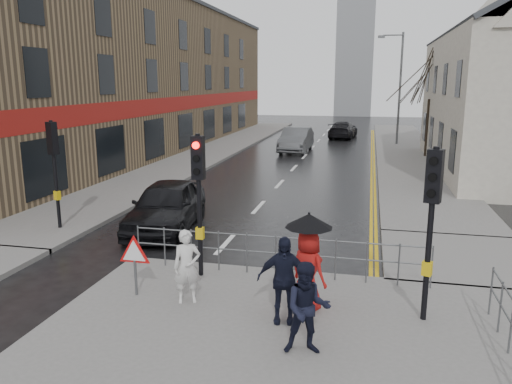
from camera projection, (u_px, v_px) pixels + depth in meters
The scene contains 22 objects.
ground at pixel (191, 283), 11.90m from camera, with size 120.00×120.00×0.00m, color black.
near_pavement at pixel (293, 380), 7.90m from camera, with size 10.00×9.00×0.14m, color #605E5B.
left_pavement at pixel (216, 148), 35.18m from camera, with size 4.00×44.00×0.14m, color #605E5B.
right_pavement at pixel (406, 150), 34.27m from camera, with size 4.00×40.00×0.14m, color #605E5B.
pavement_bridge_right at pixel (459, 258), 13.33m from camera, with size 4.00×4.20×0.14m, color #605E5B.
building_left_terrace at pixel (135, 77), 34.35m from camera, with size 8.00×42.00×10.00m, color brown.
church_tower at pixel (355, 49), 68.63m from camera, with size 5.00×5.00×18.00m, color gray.
traffic_signal_near_left at pixel (199, 181), 11.51m from camera, with size 0.28×0.27×3.40m.
traffic_signal_near_right at pixel (432, 204), 9.28m from camera, with size 0.34×0.33×3.40m.
traffic_signal_far_left at pixel (54, 155), 15.41m from camera, with size 0.34×0.33×3.40m.
guard_railing_front at pixel (276, 246), 11.86m from camera, with size 7.14×0.04×1.00m.
warning_sign at pixel (134, 256), 10.69m from camera, with size 0.80×0.07×1.35m.
street_lamp at pixel (398, 81), 36.26m from camera, with size 1.83×0.25×8.00m.
tree_near at pixel (432, 74), 30.09m from camera, with size 2.40×2.40×6.58m.
tree_far at pixel (426, 85), 37.76m from camera, with size 2.40×2.40×5.64m.
pedestrian_a at pixel (187, 267), 10.39m from camera, with size 0.57×0.37×1.56m, color silver.
pedestrian_b at pixel (307, 309), 8.41m from camera, with size 0.79×0.61×1.62m, color black.
pedestrian_with_umbrella at pixel (308, 257), 10.01m from camera, with size 0.97×0.96×2.01m.
pedestrian_d at pixel (283, 280), 9.51m from camera, with size 1.01×0.42×1.72m, color black.
car_parked at pixel (166, 206), 16.02m from camera, with size 1.87×4.64×1.58m, color black.
car_mid at pixel (296, 140), 33.87m from camera, with size 1.73×4.96×1.63m, color #4E5054.
car_far at pixel (343, 130), 42.13m from camera, with size 1.97×4.85×1.41m, color black.
Camera 1 is at (4.00, -10.52, 4.69)m, focal length 35.00 mm.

